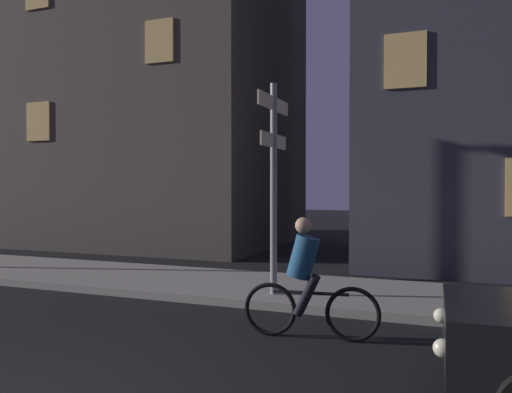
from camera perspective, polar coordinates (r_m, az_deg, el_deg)
The scene contains 4 objects.
sidewalk_kerb at distance 10.03m, azimuth 0.18°, elevation -10.07°, with size 40.00×2.79×0.14m, color gray.
signpost at distance 8.93m, azimuth 1.97°, elevation 2.93°, with size 0.12×1.51×3.67m.
cyclist at distance 6.91m, azimuth 5.68°, elevation -9.46°, with size 1.82×0.37×1.61m.
building_left_block at distance 20.88m, azimuth -15.80°, elevation 16.64°, with size 13.12×7.26×15.24m.
Camera 1 is at (3.56, -3.16, 2.02)m, focal length 36.02 mm.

